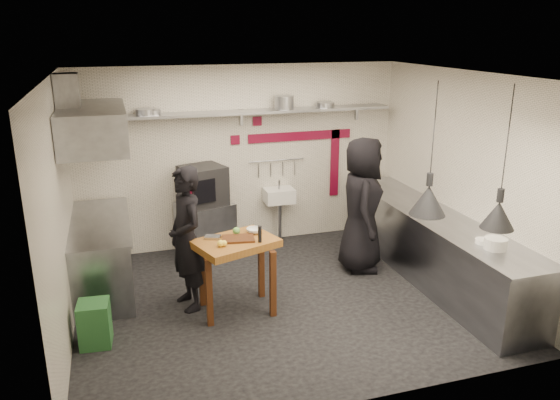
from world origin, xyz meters
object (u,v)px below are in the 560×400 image
object	(u,v)px
chef_left	(186,239)
prep_table	(237,276)
oven_stand	(206,228)
chef_right	(362,205)
green_bin	(95,324)
combi_oven	(203,185)

from	to	relation	value
chef_left	prep_table	bearing A→B (deg)	49.27
oven_stand	chef_right	world-z (taller)	chef_right
green_bin	prep_table	xyz separation A→B (m)	(1.64, 0.29, 0.21)
prep_table	chef_right	world-z (taller)	chef_right
oven_stand	prep_table	bearing A→B (deg)	-106.70
oven_stand	green_bin	xyz separation A→B (m)	(-1.59, -2.18, -0.15)
prep_table	chef_right	xyz separation A→B (m)	(1.96, 0.69, 0.49)
chef_right	chef_left	bearing A→B (deg)	119.45
combi_oven	green_bin	xyz separation A→B (m)	(-1.57, -2.14, -0.84)
green_bin	chef_left	xyz separation A→B (m)	(1.10, 0.57, 0.64)
green_bin	prep_table	distance (m)	1.68
chef_left	chef_right	world-z (taller)	chef_right
chef_left	chef_right	size ratio (longest dim) A/B	0.93
oven_stand	prep_table	distance (m)	1.90
oven_stand	green_bin	bearing A→B (deg)	-144.32
oven_stand	combi_oven	size ratio (longest dim) A/B	1.35
combi_oven	chef_right	distance (m)	2.34
oven_stand	combi_oven	distance (m)	0.69
green_bin	chef_left	size ratio (longest dim) A/B	0.28
oven_stand	prep_table	world-z (taller)	prep_table
oven_stand	chef_right	size ratio (longest dim) A/B	0.42
green_bin	chef_left	world-z (taller)	chef_left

